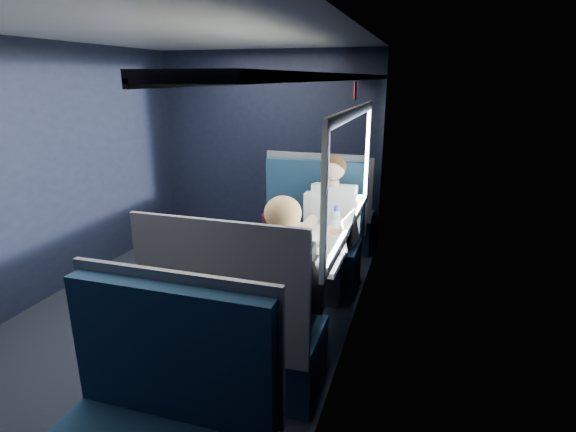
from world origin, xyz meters
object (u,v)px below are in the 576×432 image
(laptop, at_px, (342,238))
(cup, at_px, (349,229))
(man, at_px, (331,220))
(bottle_small, at_px, (336,221))
(seat_row_front, at_px, (329,216))
(table, at_px, (304,252))
(seat_bay_near, at_px, (308,241))
(woman, at_px, (285,284))
(seat_bay_far, at_px, (240,335))

(laptop, distance_m, cup, 0.30)
(man, height_order, bottle_small, man)
(seat_row_front, bearing_deg, laptop, -75.11)
(table, distance_m, bottle_small, 0.41)
(seat_bay_near, relative_size, laptop, 3.42)
(woman, distance_m, cup, 1.05)
(seat_bay_far, relative_size, laptop, 3.42)
(laptop, xyz_separation_m, bottle_small, (-0.11, 0.31, 0.03))
(table, xyz_separation_m, seat_row_front, (-0.18, 1.80, -0.25))
(bottle_small, bearing_deg, laptop, -70.43)
(seat_row_front, bearing_deg, woman, -84.30)
(seat_row_front, bearing_deg, table, -84.20)
(seat_bay_near, bearing_deg, table, -77.35)
(woman, xyz_separation_m, bottle_small, (0.12, 1.03, 0.11))
(seat_bay_far, bearing_deg, seat_bay_near, 90.44)
(man, relative_size, laptop, 3.59)
(seat_bay_near, bearing_deg, man, -33.45)
(seat_bay_near, relative_size, seat_bay_far, 1.00)
(cup, bearing_deg, man, 120.82)
(seat_row_front, xyz_separation_m, laptop, (0.47, -1.78, 0.40))
(man, bearing_deg, seat_bay_near, 146.55)
(seat_row_front, bearing_deg, cup, -72.07)
(seat_bay_far, xyz_separation_m, laptop, (0.47, 0.89, 0.40))
(seat_bay_far, relative_size, cup, 14.19)
(seat_bay_near, bearing_deg, woman, -80.53)
(man, bearing_deg, seat_bay_far, -99.03)
(seat_bay_near, distance_m, woman, 1.63)
(seat_row_front, height_order, cup, seat_row_front)
(bottle_small, relative_size, cup, 2.60)
(seat_bay_far, height_order, man, man)
(seat_bay_far, bearing_deg, man, 80.97)
(seat_bay_far, xyz_separation_m, seat_row_front, (0.00, 2.67, -0.00))
(cup, bearing_deg, seat_bay_far, -112.00)
(table, distance_m, man, 0.70)
(man, height_order, woman, same)
(man, bearing_deg, table, -95.52)
(seat_row_front, bearing_deg, man, -77.17)
(seat_row_front, height_order, bottle_small, seat_row_front)
(man, bearing_deg, woman, -90.00)
(seat_bay_far, bearing_deg, table, 78.22)
(table, height_order, man, man)
(woman, bearing_deg, table, 95.45)
(table, xyz_separation_m, man, (0.07, 0.70, 0.06))
(seat_bay_near, height_order, bottle_small, seat_bay_near)
(man, relative_size, cup, 14.89)
(woman, xyz_separation_m, cup, (0.23, 1.02, 0.06))
(man, bearing_deg, bottle_small, -73.12)
(seat_bay_far, relative_size, seat_row_front, 1.09)
(table, relative_size, woman, 0.76)
(seat_bay_far, height_order, laptop, seat_bay_far)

